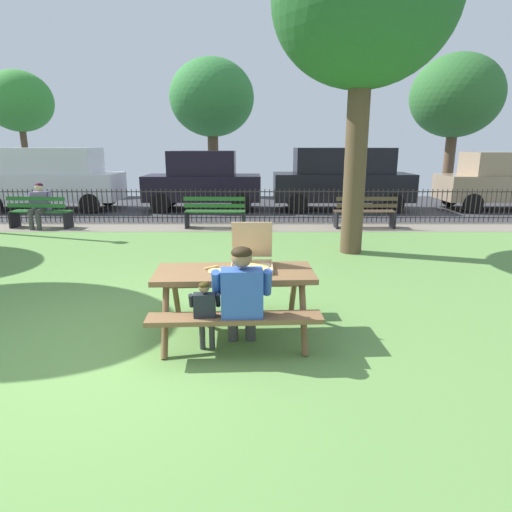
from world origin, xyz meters
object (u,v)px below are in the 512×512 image
at_px(tree_midground_right, 365,3).
at_px(parked_car_center, 204,180).
at_px(pizza_box_open, 253,259).
at_px(far_tree_midleft, 213,99).
at_px(adult_at_table, 243,295).
at_px(parked_car_far_right, 508,180).
at_px(park_bench_right, 366,213).
at_px(child_at_table, 206,310).
at_px(parked_car_right, 343,178).
at_px(picnic_table_foreground, 235,285).
at_px(pizza_slice_on_table, 217,269).
at_px(person_on_park_bench, 40,203).
at_px(park_bench_left, 41,213).
at_px(far_tree_left, 20,102).
at_px(park_bench_center, 216,213).
at_px(far_tree_center, 457,97).
at_px(parked_car_left, 52,177).

xyz_separation_m(tree_midground_right, parked_car_center, (-3.77, 6.13, -3.65)).
distance_m(pizza_box_open, far_tree_midleft, 15.80).
distance_m(adult_at_table, parked_car_far_right, 13.74).
bearing_deg(park_bench_right, adult_at_table, -113.01).
distance_m(child_at_table, parked_car_right, 11.24).
height_order(picnic_table_foreground, pizza_slice_on_table, pizza_slice_on_table).
bearing_deg(parked_car_far_right, picnic_table_foreground, -130.94).
bearing_deg(person_on_park_bench, tree_midground_right, -19.34).
bearing_deg(park_bench_left, parked_car_center, 40.80).
bearing_deg(adult_at_table, pizza_slice_on_table, 120.72).
distance_m(picnic_table_foreground, parked_car_far_right, 13.42).
relative_size(far_tree_left, far_tree_midleft, 0.91).
height_order(pizza_slice_on_table, park_bench_right, park_bench_right).
bearing_deg(park_bench_left, person_on_park_bench, 75.73).
bearing_deg(park_bench_right, picnic_table_foreground, -115.21).
bearing_deg(parked_car_center, far_tree_midleft, 91.61).
relative_size(pizza_box_open, tree_midground_right, 0.09).
xyz_separation_m(picnic_table_foreground, park_bench_center, (-0.85, 6.71, -0.18)).
bearing_deg(far_tree_center, pizza_slice_on_table, -121.10).
xyz_separation_m(adult_at_table, far_tree_left, (-10.38, 15.97, 3.37)).
distance_m(park_bench_center, parked_car_right, 5.33).
distance_m(adult_at_table, person_on_park_bench, 9.15).
distance_m(child_at_table, parked_car_left, 12.49).
relative_size(child_at_table, parked_car_far_right, 0.19).
distance_m(tree_midground_right, parked_car_center, 8.07).
distance_m(far_tree_left, far_tree_midleft, 8.57).
bearing_deg(park_bench_right, tree_midground_right, -109.24).
bearing_deg(park_bench_right, far_tree_center, 55.87).
distance_m(parked_car_right, far_tree_midleft, 7.86).
distance_m(person_on_park_bench, far_tree_center, 17.41).
bearing_deg(park_bench_right, park_bench_center, 180.00).
bearing_deg(parked_car_far_right, park_bench_center, -160.43).
height_order(picnic_table_foreground, far_tree_midleft, far_tree_midleft).
xyz_separation_m(far_tree_midleft, far_tree_center, (10.81, 0.00, 0.08)).
relative_size(child_at_table, tree_midground_right, 0.13).
bearing_deg(adult_at_table, parked_car_far_right, 50.73).
bearing_deg(pizza_slice_on_table, far_tree_midleft, 95.52).
bearing_deg(parked_car_left, park_bench_center, -30.23).
xyz_separation_m(park_bench_right, far_tree_center, (5.94, 8.77, 3.83)).
relative_size(person_on_park_bench, far_tree_left, 0.22).
relative_size(parked_car_right, far_tree_center, 0.76).
height_order(far_tree_midleft, far_tree_center, far_tree_center).
height_order(pizza_slice_on_table, parked_car_center, parked_car_center).
bearing_deg(pizza_box_open, child_at_table, -124.99).
bearing_deg(parked_car_left, adult_at_table, -57.27).
relative_size(parked_car_right, far_tree_left, 0.86).
xyz_separation_m(park_bench_left, parked_car_left, (-1.21, 3.43, 0.68)).
height_order(adult_at_table, parked_car_right, parked_car_right).
distance_m(park_bench_left, person_on_park_bench, 0.24).
xyz_separation_m(parked_car_left, far_tree_left, (-3.55, 5.34, 2.93)).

